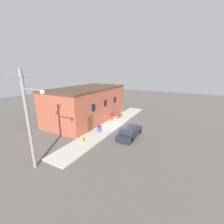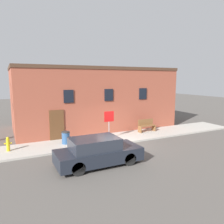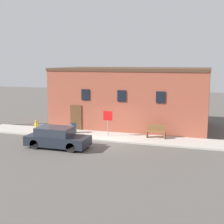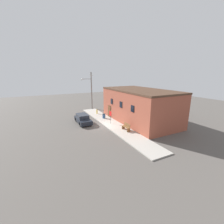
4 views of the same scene
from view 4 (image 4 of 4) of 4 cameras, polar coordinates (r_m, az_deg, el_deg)
ground_plane at (r=22.99m, az=-3.21°, el=-5.12°), size 80.00×80.00×0.00m
sidewalk at (r=23.51m, az=-0.18°, el=-4.50°), size 21.72×2.71×0.12m
brick_building at (r=24.83m, az=10.25°, el=2.45°), size 13.39×6.93×5.25m
fire_hydrant at (r=29.19m, az=-5.76°, el=0.19°), size 0.41×0.19×0.85m
stop_sign at (r=23.14m, az=-0.61°, el=-1.08°), size 0.73×0.06×1.97m
bench at (r=20.69m, az=5.45°, el=-5.68°), size 1.43×0.44×0.99m
trash_bin at (r=26.13m, az=-3.09°, el=-1.50°), size 0.54×0.54×0.81m
utility_pole at (r=33.56m, az=-8.05°, el=8.53°), size 1.80×2.37×8.02m
parked_car at (r=24.28m, az=-11.07°, el=-2.63°), size 4.31×1.78×1.42m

